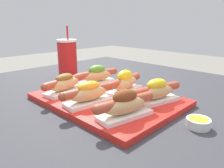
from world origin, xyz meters
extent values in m
cube|color=red|center=(-0.01, -0.13, 0.74)|extent=(0.45, 0.34, 0.02)
cube|color=white|center=(-0.14, -0.20, 0.75)|extent=(0.08, 0.16, 0.01)
ellipsoid|color=tan|center=(-0.14, -0.20, 0.78)|extent=(0.07, 0.14, 0.04)
cylinder|color=#AD472D|center=(-0.14, -0.20, 0.79)|extent=(0.05, 0.17, 0.03)
sphere|color=#AD472D|center=(-0.13, -0.29, 0.79)|extent=(0.03, 0.03, 0.03)
sphere|color=#AD472D|center=(-0.16, -0.12, 0.79)|extent=(0.03, 0.03, 0.03)
ellipsoid|color=brown|center=(-0.14, -0.20, 0.80)|extent=(0.05, 0.08, 0.03)
cube|color=white|center=(0.00, -0.21, 0.75)|extent=(0.08, 0.16, 0.01)
ellipsoid|color=tan|center=(0.00, -0.21, 0.78)|extent=(0.06, 0.14, 0.04)
cylinder|color=#AD472D|center=(0.00, -0.21, 0.79)|extent=(0.04, 0.17, 0.03)
sphere|color=#AD472D|center=(-0.01, -0.30, 0.79)|extent=(0.03, 0.03, 0.03)
sphere|color=#AD472D|center=(0.01, -0.13, 0.79)|extent=(0.03, 0.03, 0.03)
ellipsoid|color=gold|center=(0.00, -0.21, 0.80)|extent=(0.05, 0.08, 0.03)
cube|color=white|center=(0.14, -0.21, 0.75)|extent=(0.08, 0.16, 0.01)
ellipsoid|color=tan|center=(0.14, -0.21, 0.78)|extent=(0.07, 0.14, 0.04)
cylinder|color=#AD472D|center=(0.14, -0.21, 0.79)|extent=(0.05, 0.17, 0.03)
sphere|color=#AD472D|center=(0.13, -0.29, 0.79)|extent=(0.03, 0.03, 0.03)
sphere|color=#AD472D|center=(0.15, -0.13, 0.79)|extent=(0.03, 0.03, 0.03)
ellipsoid|color=brown|center=(0.14, -0.21, 0.81)|extent=(0.05, 0.08, 0.04)
cube|color=white|center=(-0.15, -0.05, 0.75)|extent=(0.08, 0.16, 0.01)
ellipsoid|color=tan|center=(-0.15, -0.05, 0.78)|extent=(0.07, 0.14, 0.04)
cylinder|color=#AD472D|center=(-0.15, -0.05, 0.79)|extent=(0.05, 0.17, 0.03)
sphere|color=#AD472D|center=(-0.16, -0.13, 0.79)|extent=(0.03, 0.03, 0.03)
sphere|color=#AD472D|center=(-0.13, 0.03, 0.79)|extent=(0.03, 0.03, 0.03)
ellipsoid|color=#5B992D|center=(-0.15, -0.05, 0.81)|extent=(0.05, 0.08, 0.04)
cube|color=white|center=(0.00, -0.05, 0.75)|extent=(0.08, 0.16, 0.01)
ellipsoid|color=tan|center=(0.00, -0.05, 0.78)|extent=(0.07, 0.14, 0.04)
cylinder|color=#AD472D|center=(0.00, -0.05, 0.79)|extent=(0.05, 0.17, 0.03)
sphere|color=#AD472D|center=(0.01, -0.13, 0.79)|extent=(0.03, 0.03, 0.03)
sphere|color=#AD472D|center=(-0.01, 0.03, 0.79)|extent=(0.03, 0.03, 0.03)
ellipsoid|color=yellow|center=(0.00, -0.05, 0.81)|extent=(0.05, 0.08, 0.04)
cube|color=white|center=(0.14, -0.06, 0.75)|extent=(0.09, 0.16, 0.01)
ellipsoid|color=tan|center=(0.14, -0.06, 0.78)|extent=(0.08, 0.14, 0.04)
cylinder|color=#AD472D|center=(0.14, -0.06, 0.79)|extent=(0.06, 0.17, 0.03)
sphere|color=#AD472D|center=(0.12, -0.14, 0.79)|extent=(0.03, 0.03, 0.03)
sphere|color=#AD472D|center=(0.15, 0.02, 0.79)|extent=(0.03, 0.03, 0.03)
ellipsoid|color=yellow|center=(0.14, -0.06, 0.81)|extent=(0.06, 0.08, 0.03)
cylinder|color=silver|center=(0.29, -0.09, 0.74)|extent=(0.06, 0.06, 0.02)
cylinder|color=yellow|center=(0.29, -0.09, 0.75)|extent=(0.05, 0.05, 0.01)
cylinder|color=red|center=(-0.36, -0.04, 0.82)|extent=(0.09, 0.09, 0.17)
cylinder|color=white|center=(-0.36, -0.04, 0.90)|extent=(0.09, 0.09, 0.01)
cylinder|color=red|center=(-0.35, -0.04, 0.94)|extent=(0.01, 0.01, 0.06)
camera|label=1|loc=(0.48, -0.60, 0.99)|focal=35.00mm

